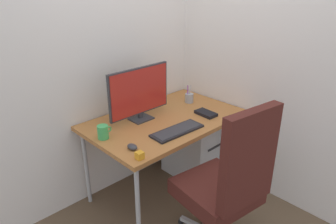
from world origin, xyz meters
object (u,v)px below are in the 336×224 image
(monitor, at_px, (139,92))
(keyboard, at_px, (177,131))
(notebook, at_px, (206,113))
(filing_cabinet, at_px, (194,147))
(coffee_mug, at_px, (103,132))
(pen_holder, at_px, (189,98))
(desk_clamp_accessory, at_px, (140,155))
(office_chair, at_px, (227,182))
(mouse, at_px, (132,147))

(monitor, relative_size, keyboard, 1.32)
(monitor, relative_size, notebook, 3.16)
(filing_cabinet, distance_m, keyboard, 0.75)
(monitor, relative_size, coffee_mug, 5.08)
(filing_cabinet, xyz_separation_m, keyboard, (-0.52, -0.27, 0.47))
(filing_cabinet, xyz_separation_m, pen_holder, (0.01, 0.09, 0.50))
(filing_cabinet, height_order, notebook, notebook)
(coffee_mug, height_order, desk_clamp_accessory, coffee_mug)
(monitor, xyz_separation_m, desk_clamp_accessory, (-0.41, -0.49, -0.21))
(office_chair, height_order, monitor, monitor)
(mouse, bearing_deg, desk_clamp_accessory, -105.26)
(filing_cabinet, bearing_deg, coffee_mug, 178.02)
(office_chair, xyz_separation_m, monitor, (0.02, 0.93, 0.39))
(keyboard, bearing_deg, monitor, 98.36)
(mouse, distance_m, coffee_mug, 0.28)
(coffee_mug, bearing_deg, keyboard, -32.72)
(office_chair, distance_m, coffee_mug, 0.97)
(filing_cabinet, relative_size, monitor, 0.96)
(coffee_mug, distance_m, desk_clamp_accessory, 0.41)
(notebook, bearing_deg, desk_clamp_accessory, -166.40)
(filing_cabinet, distance_m, monitor, 0.91)
(monitor, distance_m, desk_clamp_accessory, 0.67)
(mouse, height_order, notebook, mouse)
(notebook, bearing_deg, mouse, -175.07)
(notebook, bearing_deg, monitor, 148.12)
(pen_holder, bearing_deg, office_chair, -123.34)
(keyboard, xyz_separation_m, mouse, (-0.42, 0.03, 0.01))
(pen_holder, relative_size, desk_clamp_accessory, 3.35)
(keyboard, bearing_deg, desk_clamp_accessory, -167.04)
(desk_clamp_accessory, bearing_deg, notebook, 10.56)
(mouse, xyz_separation_m, pen_holder, (0.94, 0.33, 0.03))
(pen_holder, height_order, coffee_mug, pen_holder)
(keyboard, relative_size, pen_holder, 2.65)
(filing_cabinet, bearing_deg, keyboard, -152.28)
(filing_cabinet, relative_size, desk_clamp_accessory, 11.27)
(monitor, bearing_deg, office_chair, -90.96)
(monitor, distance_m, mouse, 0.55)
(keyboard, relative_size, mouse, 5.07)
(keyboard, bearing_deg, coffee_mug, 147.28)
(monitor, height_order, notebook, monitor)
(mouse, bearing_deg, office_chair, -56.51)
(pen_holder, relative_size, coffee_mug, 1.45)
(mouse, bearing_deg, coffee_mug, 104.32)
(filing_cabinet, bearing_deg, mouse, -165.48)
(pen_holder, bearing_deg, desk_clamp_accessory, -154.65)
(filing_cabinet, height_order, desk_clamp_accessory, desk_clamp_accessory)
(keyboard, height_order, mouse, mouse)
(mouse, distance_m, notebook, 0.83)
(keyboard, relative_size, desk_clamp_accessory, 8.86)
(mouse, distance_m, pen_holder, 1.00)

